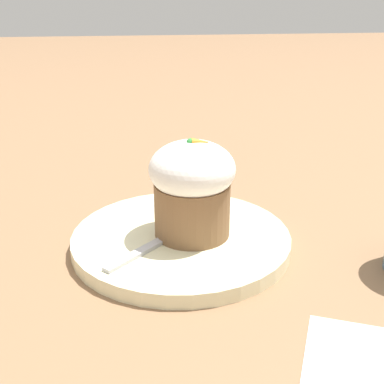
# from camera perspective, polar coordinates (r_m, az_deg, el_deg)

# --- Properties ---
(ground_plane) EXTENTS (4.00, 4.00, 0.00)m
(ground_plane) POSITION_cam_1_polar(r_m,az_deg,el_deg) (0.58, -1.16, -5.88)
(ground_plane) COLOR #846042
(dessert_plate) EXTENTS (0.23, 0.23, 0.02)m
(dessert_plate) POSITION_cam_1_polar(r_m,az_deg,el_deg) (0.57, -1.17, -5.20)
(dessert_plate) COLOR beige
(dessert_plate) RESTS_ON ground_plane
(carrot_cake) EXTENTS (0.09, 0.09, 0.11)m
(carrot_cake) POSITION_cam_1_polar(r_m,az_deg,el_deg) (0.55, 0.00, 0.60)
(carrot_cake) COLOR brown
(carrot_cake) RESTS_ON dessert_plate
(spoon) EXTENTS (0.10, 0.10, 0.01)m
(spoon) POSITION_cam_1_polar(r_m,az_deg,el_deg) (0.56, -2.88, -4.87)
(spoon) COLOR #B7B7BC
(spoon) RESTS_ON dessert_plate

